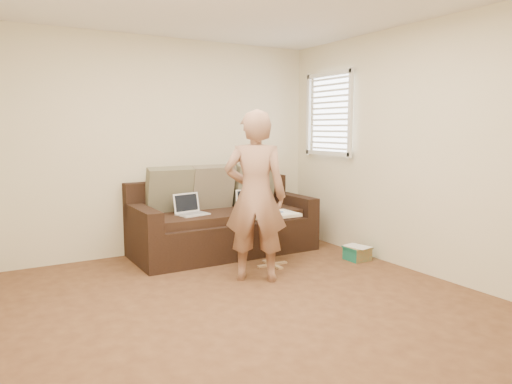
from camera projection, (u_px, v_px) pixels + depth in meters
floor at (258, 307)px, 4.10m from camera, size 4.50×4.50×0.00m
wall_back at (164, 146)px, 5.86m from camera, size 4.00×0.00×4.00m
wall_right at (425, 150)px, 4.93m from camera, size 0.00×4.50×4.50m
window_blinds at (330, 114)px, 6.14m from camera, size 0.12×0.88×1.08m
sofa at (224, 219)px, 5.85m from camera, size 2.20×0.95×0.85m
pillow_left at (169, 190)px, 5.70m from camera, size 0.55×0.29×0.57m
pillow_mid at (212, 187)px, 5.96m from camera, size 0.55×0.27×0.57m
pillow_right at (254, 185)px, 6.25m from camera, size 0.55×0.28×0.57m
laptop_silver at (251, 209)px, 5.96m from camera, size 0.39×0.33×0.22m
laptop_white at (193, 215)px, 5.57m from camera, size 0.38×0.31×0.25m
person at (255, 196)px, 4.75m from camera, size 0.75×0.70×1.70m
side_table at (272, 240)px, 5.31m from camera, size 0.54×0.38×0.59m
drinking_glass at (261, 208)px, 5.25m from camera, size 0.07×0.07×0.12m
scissors at (276, 212)px, 5.28m from camera, size 0.19×0.11×0.02m
paper_on_table at (277, 212)px, 5.34m from camera, size 0.25×0.33×0.00m
striped_box at (357, 253)px, 5.56m from camera, size 0.26×0.26×0.16m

